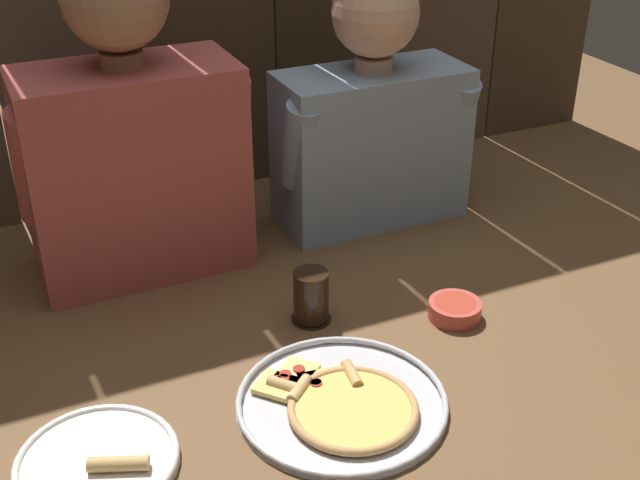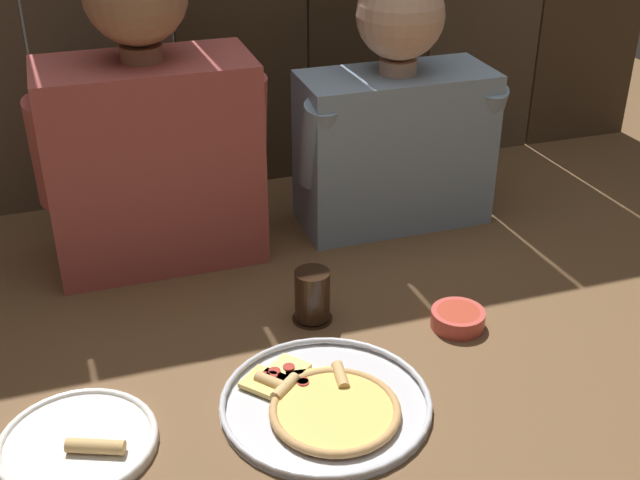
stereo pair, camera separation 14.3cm
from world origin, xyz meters
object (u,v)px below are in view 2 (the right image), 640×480
(dinner_plate, at_px, (78,442))
(diner_left, at_px, (149,122))
(pizza_tray, at_px, (326,404))
(drinking_glass, at_px, (312,296))
(dipping_bowl, at_px, (458,318))
(diner_right, at_px, (396,112))

(dinner_plate, bearing_deg, diner_left, 69.11)
(pizza_tray, relative_size, drinking_glass, 3.35)
(pizza_tray, relative_size, dipping_bowl, 3.45)
(pizza_tray, height_order, diner_right, diner_right)
(drinking_glass, relative_size, diner_right, 0.18)
(drinking_glass, distance_m, diner_right, 0.49)
(dinner_plate, relative_size, diner_right, 0.43)
(pizza_tray, distance_m, dipping_bowl, 0.33)
(drinking_glass, relative_size, dipping_bowl, 1.03)
(drinking_glass, bearing_deg, diner_left, 124.56)
(dipping_bowl, bearing_deg, drinking_glass, 156.96)
(drinking_glass, relative_size, diner_left, 0.16)
(drinking_glass, height_order, diner_left, diner_left)
(dinner_plate, height_order, diner_left, diner_left)
(drinking_glass, bearing_deg, diner_right, 48.32)
(pizza_tray, height_order, dinner_plate, dinner_plate)
(diner_right, bearing_deg, dipping_bowl, -96.40)
(dipping_bowl, relative_size, diner_right, 0.18)
(diner_left, bearing_deg, dinner_plate, -110.89)
(diner_left, bearing_deg, diner_right, -0.01)
(drinking_glass, xyz_separation_m, dipping_bowl, (0.25, -0.10, -0.03))
(pizza_tray, distance_m, dinner_plate, 0.38)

